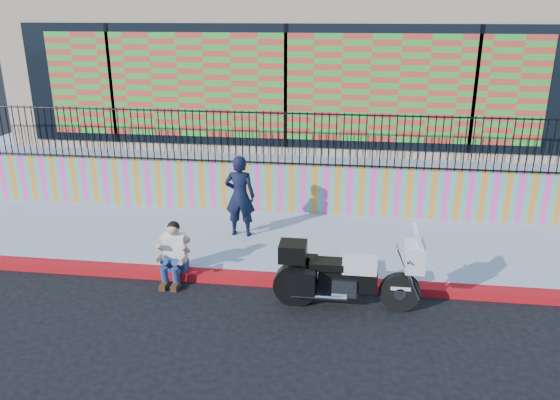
# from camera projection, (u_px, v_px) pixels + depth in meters

# --- Properties ---
(ground) EXTENTS (90.00, 90.00, 0.00)m
(ground) POSITION_uv_depth(u_px,v_px,m) (256.00, 282.00, 9.60)
(ground) COLOR black
(ground) RESTS_ON ground
(red_curb) EXTENTS (16.00, 0.30, 0.15)m
(red_curb) POSITION_uv_depth(u_px,v_px,m) (256.00, 279.00, 9.57)
(red_curb) COLOR #A60B1A
(red_curb) RESTS_ON ground
(sidewalk) EXTENTS (16.00, 3.00, 0.15)m
(sidewalk) POSITION_uv_depth(u_px,v_px,m) (270.00, 241.00, 11.11)
(sidewalk) COLOR #99A3B8
(sidewalk) RESTS_ON ground
(mural_wall) EXTENTS (16.00, 0.20, 1.10)m
(mural_wall) POSITION_uv_depth(u_px,v_px,m) (281.00, 188.00, 12.40)
(mural_wall) COLOR #F540A0
(mural_wall) RESTS_ON sidewalk
(metal_fence) EXTENTS (15.80, 0.04, 1.20)m
(metal_fence) POSITION_uv_depth(u_px,v_px,m) (281.00, 138.00, 12.02)
(metal_fence) COLOR black
(metal_fence) RESTS_ON mural_wall
(elevated_platform) EXTENTS (16.00, 10.00, 1.25)m
(elevated_platform) POSITION_uv_depth(u_px,v_px,m) (302.00, 141.00, 17.20)
(elevated_platform) COLOR #99A3B8
(elevated_platform) RESTS_ON ground
(storefront_building) EXTENTS (14.00, 8.06, 4.00)m
(storefront_building) POSITION_uv_depth(u_px,v_px,m) (302.00, 55.00, 16.13)
(storefront_building) COLOR tan
(storefront_building) RESTS_ON elevated_platform
(police_motorcycle) EXTENTS (2.30, 0.76, 1.43)m
(police_motorcycle) POSITION_uv_depth(u_px,v_px,m) (345.00, 273.00, 8.63)
(police_motorcycle) COLOR black
(police_motorcycle) RESTS_ON ground
(police_officer) EXTENTS (0.62, 0.41, 1.68)m
(police_officer) POSITION_uv_depth(u_px,v_px,m) (240.00, 196.00, 10.98)
(police_officer) COLOR black
(police_officer) RESTS_ON sidewalk
(seated_man) EXTENTS (0.54, 0.71, 1.06)m
(seated_man) POSITION_uv_depth(u_px,v_px,m) (173.00, 258.00, 9.48)
(seated_man) COLOR navy
(seated_man) RESTS_ON ground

